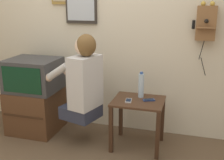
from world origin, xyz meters
name	(u,v)px	position (x,y,z in m)	size (l,w,h in m)	color
wall_back	(112,25)	(0.00, 1.26, 1.27)	(6.80, 0.05, 2.55)	beige
side_table	(138,110)	(0.42, 0.82, 0.42)	(0.53, 0.46, 0.54)	#422819
person	(83,80)	(-0.16, 0.71, 0.74)	(0.61, 0.49, 0.92)	#2D3347
tv_stand	(36,110)	(-0.85, 0.87, 0.26)	(0.56, 0.55, 0.52)	#51331E
television	(33,75)	(-0.84, 0.86, 0.71)	(0.58, 0.49, 0.38)	#38383A
wall_phone_antique	(206,23)	(1.04, 1.17, 1.33)	(0.24, 0.18, 0.77)	brown
cell_phone_held	(129,101)	(0.33, 0.76, 0.54)	(0.08, 0.13, 0.01)	silver
cell_phone_spare	(149,100)	(0.53, 0.84, 0.54)	(0.14, 0.11, 0.01)	navy
water_bottle	(141,85)	(0.43, 0.92, 0.67)	(0.06, 0.06, 0.28)	#ADC6DB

